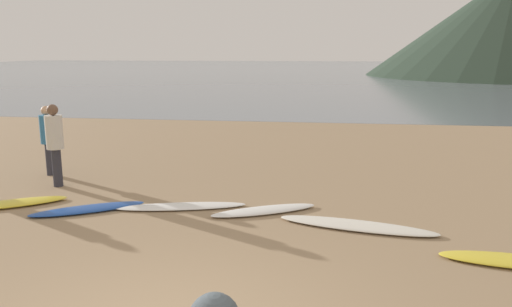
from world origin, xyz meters
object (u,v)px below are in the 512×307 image
object	(u,v)px
surfboard_2	(88,209)
surfboard_4	(264,210)
surfboard_1	(11,203)
person_2	(55,139)
surfboard_5	(357,225)
surfboard_3	(181,206)
person_0	(48,135)

from	to	relation	value
surfboard_2	surfboard_4	xyz separation A→B (m)	(3.23, 0.35, 0.00)
surfboard_1	person_2	bearing A→B (deg)	50.96
surfboard_2	surfboard_5	distance (m)	4.87
surfboard_1	surfboard_5	size ratio (longest dim) A/B	0.76
surfboard_3	surfboard_4	xyz separation A→B (m)	(1.58, -0.05, 0.01)
surfboard_5	person_2	xyz separation A→B (m)	(-6.29, 1.77, 1.01)
surfboard_2	surfboard_4	world-z (taller)	surfboard_4
person_0	surfboard_1	bearing A→B (deg)	59.80
person_2	surfboard_5	bearing A→B (deg)	85.40
surfboard_2	surfboard_3	bearing A→B (deg)	-17.60
surfboard_4	surfboard_5	distance (m)	1.74
surfboard_1	person_2	distance (m)	1.76
person_0	person_2	xyz separation A→B (m)	(0.69, -0.91, 0.09)
surfboard_2	surfboard_3	xyz separation A→B (m)	(1.66, 0.40, -0.01)
surfboard_1	surfboard_4	world-z (taller)	surfboard_1
surfboard_5	person_0	distance (m)	7.53
person_0	surfboard_2	bearing A→B (deg)	88.17
person_0	person_2	bearing A→B (deg)	84.50
surfboard_5	person_0	xyz separation A→B (m)	(-6.98, 2.69, 0.93)
surfboard_3	surfboard_5	xyz separation A→B (m)	(3.21, -0.64, 0.01)
surfboard_3	person_0	size ratio (longest dim) A/B	1.49
surfboard_1	surfboard_2	size ratio (longest dim) A/B	0.98
surfboard_5	person_0	world-z (taller)	person_0
surfboard_2	surfboard_3	world-z (taller)	surfboard_2
surfboard_1	surfboard_2	bearing A→B (deg)	-35.58
surfboard_2	person_2	size ratio (longest dim) A/B	1.15
surfboard_2	surfboard_4	bearing A→B (deg)	-24.96
surfboard_1	person_0	distance (m)	2.58
surfboard_2	surfboard_5	world-z (taller)	same
surfboard_1	surfboard_4	bearing A→B (deg)	-29.17
surfboard_5	person_0	size ratio (longest dim) A/B	1.62
surfboard_1	surfboard_4	size ratio (longest dim) A/B	1.00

